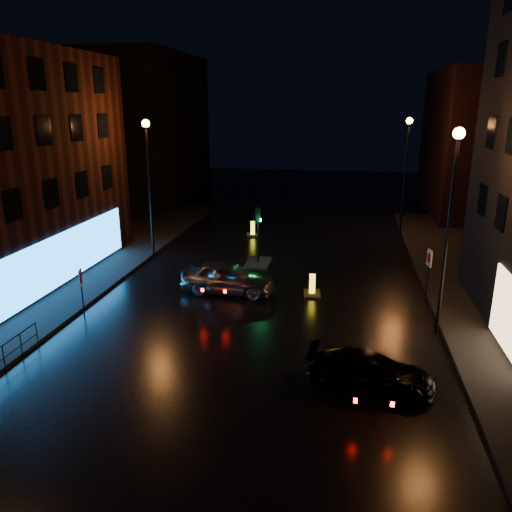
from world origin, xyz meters
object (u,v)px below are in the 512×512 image
(dark_sedan, at_px, (370,372))
(bollard_far, at_px, (253,233))
(silver_hatchback, at_px, (228,278))
(bollard_near, at_px, (312,290))
(road_sign_left, at_px, (81,282))
(road_sign_right, at_px, (429,262))
(traffic_signal, at_px, (258,256))

(dark_sedan, height_order, bollard_far, dark_sedan)
(silver_hatchback, xyz_separation_m, bollard_far, (-0.85, 11.57, -0.56))
(silver_hatchback, height_order, bollard_far, silver_hatchback)
(bollard_near, distance_m, road_sign_left, 11.02)
(dark_sedan, relative_size, bollard_near, 3.20)
(road_sign_left, distance_m, road_sign_right, 16.28)
(road_sign_left, bearing_deg, bollard_far, 53.42)
(traffic_signal, height_order, silver_hatchback, traffic_signal)
(traffic_signal, distance_m, bollard_far, 6.79)
(traffic_signal, xyz_separation_m, bollard_near, (3.54, -4.54, -0.27))
(dark_sedan, bearing_deg, traffic_signal, 31.14)
(bollard_near, relative_size, bollard_far, 0.94)
(traffic_signal, height_order, road_sign_right, traffic_signal)
(road_sign_left, bearing_deg, bollard_near, 4.92)
(traffic_signal, height_order, dark_sedan, traffic_signal)
(traffic_signal, xyz_separation_m, dark_sedan, (6.05, -12.88, 0.11))
(traffic_signal, bearing_deg, road_sign_left, -125.47)
(dark_sedan, distance_m, road_sign_left, 13.09)
(traffic_signal, distance_m, road_sign_left, 11.13)
(road_sign_left, relative_size, road_sign_right, 0.88)
(bollard_near, height_order, road_sign_left, road_sign_left)
(bollard_near, height_order, bollard_far, bollard_near)
(road_sign_right, bearing_deg, bollard_far, -55.20)
(silver_hatchback, distance_m, bollard_far, 11.61)
(dark_sedan, distance_m, bollard_near, 8.71)
(dark_sedan, xyz_separation_m, bollard_near, (-2.50, 8.34, -0.37))
(road_sign_right, bearing_deg, bollard_near, -5.41)
(silver_hatchback, xyz_separation_m, bollard_near, (4.24, 0.42, -0.56))
(silver_hatchback, relative_size, road_sign_left, 2.12)
(bollard_far, xyz_separation_m, road_sign_left, (-4.87, -15.62, 1.42))
(traffic_signal, distance_m, bollard_near, 5.77)
(traffic_signal, height_order, bollard_far, traffic_signal)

